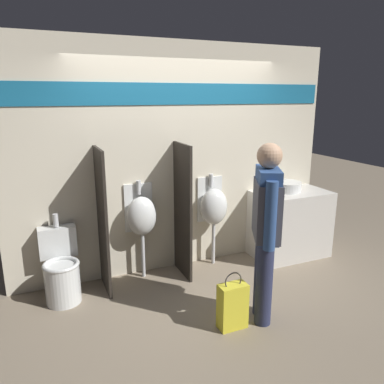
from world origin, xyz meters
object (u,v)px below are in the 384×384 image
(cell_phone, at_px, (279,196))
(shopping_bag, at_px, (233,306))
(urinal_far, at_px, (213,207))
(urinal_near_counter, at_px, (141,216))
(person_in_vest, at_px, (266,221))
(sink_basin, at_px, (286,186))
(toilet, at_px, (61,271))

(cell_phone, distance_m, shopping_bag, 1.72)
(urinal_far, bearing_deg, urinal_near_counter, 180.00)
(urinal_near_counter, height_order, urinal_far, same)
(person_in_vest, xyz_separation_m, shopping_bag, (-0.34, -0.02, -0.77))
(sink_basin, height_order, urinal_far, urinal_far)
(urinal_far, distance_m, toilet, 1.91)
(cell_phone, xyz_separation_m, urinal_near_counter, (-1.68, 0.29, -0.13))
(urinal_far, bearing_deg, person_in_vest, -95.19)
(urinal_far, bearing_deg, shopping_bag, -109.00)
(shopping_bag, bearing_deg, urinal_far, 71.00)
(person_in_vest, height_order, shopping_bag, person_in_vest)
(urinal_near_counter, bearing_deg, toilet, -170.16)
(cell_phone, bearing_deg, shopping_bag, -139.86)
(urinal_near_counter, bearing_deg, shopping_bag, -70.27)
(sink_basin, height_order, person_in_vest, person_in_vest)
(urinal_near_counter, distance_m, shopping_bag, 1.50)
(urinal_near_counter, xyz_separation_m, urinal_far, (0.92, 0.00, 0.00))
(urinal_far, bearing_deg, sink_basin, -6.43)
(urinal_near_counter, bearing_deg, cell_phone, -9.89)
(cell_phone, bearing_deg, sink_basin, 36.47)
(sink_basin, bearing_deg, urinal_far, 173.57)
(toilet, height_order, person_in_vest, person_in_vest)
(sink_basin, distance_m, urinal_far, 1.03)
(person_in_vest, relative_size, shopping_bag, 3.05)
(cell_phone, bearing_deg, toilet, 177.08)
(sink_basin, height_order, urinal_near_counter, urinal_near_counter)
(urinal_far, relative_size, toilet, 1.30)
(sink_basin, relative_size, person_in_vest, 0.23)
(urinal_far, height_order, shopping_bag, urinal_far)
(sink_basin, bearing_deg, cell_phone, -143.53)
(cell_phone, distance_m, urinal_far, 0.82)
(urinal_far, height_order, toilet, urinal_far)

